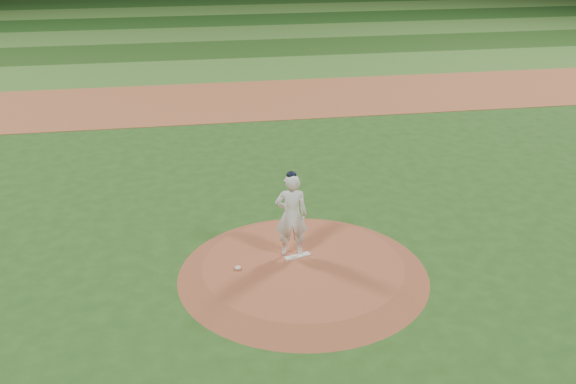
{
  "coord_description": "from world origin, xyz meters",
  "views": [
    {
      "loc": [
        -2.35,
        -11.93,
        7.42
      ],
      "look_at": [
        0.0,
        2.0,
        1.1
      ],
      "focal_mm": 40.0,
      "sensor_mm": 36.0,
      "label": 1
    }
  ],
  "objects_px": {
    "rosin_bag": "(238,268)",
    "pitching_rubber": "(298,256)",
    "pitchers_mound": "(303,269)",
    "pitcher_on_mound": "(291,215)"
  },
  "relations": [
    {
      "from": "rosin_bag",
      "to": "pitching_rubber",
      "type": "bearing_deg",
      "value": 13.19
    },
    {
      "from": "pitchers_mound",
      "to": "pitcher_on_mound",
      "type": "relative_size",
      "value": 2.74
    },
    {
      "from": "rosin_bag",
      "to": "pitcher_on_mound",
      "type": "relative_size",
      "value": 0.07
    },
    {
      "from": "pitchers_mound",
      "to": "pitching_rubber",
      "type": "distance_m",
      "value": 0.38
    },
    {
      "from": "pitching_rubber",
      "to": "rosin_bag",
      "type": "relative_size",
      "value": 4.33
    },
    {
      "from": "pitching_rubber",
      "to": "pitchers_mound",
      "type": "bearing_deg",
      "value": -96.46
    },
    {
      "from": "pitching_rubber",
      "to": "pitcher_on_mound",
      "type": "xyz_separation_m",
      "value": [
        -0.12,
        0.14,
        0.97
      ]
    },
    {
      "from": "pitching_rubber",
      "to": "pitcher_on_mound",
      "type": "bearing_deg",
      "value": 113.99
    },
    {
      "from": "pitchers_mound",
      "to": "pitcher_on_mound",
      "type": "distance_m",
      "value": 1.23
    },
    {
      "from": "pitching_rubber",
      "to": "pitcher_on_mound",
      "type": "distance_m",
      "value": 0.99
    }
  ]
}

